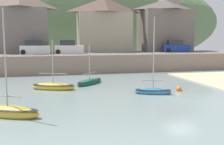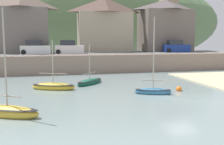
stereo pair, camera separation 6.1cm
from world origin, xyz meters
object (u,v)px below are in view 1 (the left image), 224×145
(sailboat_far_left, at_px, (8,111))
(rowboat_small_beached, at_px, (53,86))
(waterfront_building_left, at_px, (22,22))
(sailboat_blue_trim, at_px, (90,82))
(parked_car_near_slipway, at_px, (35,48))
(waterfront_building_right, at_px, (165,25))
(parked_car_by_wall, at_px, (69,48))
(parked_car_end_of_row, at_px, (176,47))
(church_with_spire, at_px, (168,10))
(dinghy_open_wooden, at_px, (153,91))
(mooring_buoy, at_px, (179,89))
(waterfront_building_centre, at_px, (104,24))

(sailboat_far_left, distance_m, rowboat_small_beached, 8.64)
(waterfront_building_left, bearing_deg, sailboat_blue_trim, -65.67)
(parked_car_near_slipway, bearing_deg, waterfront_building_right, 16.36)
(sailboat_far_left, relative_size, rowboat_small_beached, 1.41)
(sailboat_blue_trim, distance_m, parked_car_by_wall, 12.97)
(parked_car_near_slipway, bearing_deg, parked_car_by_wall, 4.59)
(sailboat_far_left, bearing_deg, parked_car_end_of_row, 73.64)
(rowboat_small_beached, height_order, parked_car_near_slipway, rowboat_small_beached)
(church_with_spire, bearing_deg, dinghy_open_wooden, -117.11)
(sailboat_blue_trim, height_order, parked_car_by_wall, parked_car_by_wall)
(parked_car_by_wall, relative_size, mooring_buoy, 8.33)
(church_with_spire, distance_m, sailboat_far_left, 41.11)
(church_with_spire, height_order, parked_car_near_slipway, church_with_spire)
(church_with_spire, distance_m, rowboat_small_beached, 33.37)
(waterfront_building_centre, relative_size, parked_car_by_wall, 2.11)
(sailboat_blue_trim, bearing_deg, rowboat_small_beached, 160.82)
(waterfront_building_right, bearing_deg, waterfront_building_left, -180.00)
(waterfront_building_centre, xyz_separation_m, mooring_buoy, (1.95, -22.57, -6.73))
(waterfront_building_left, xyz_separation_m, rowboat_small_beached, (4.05, -19.18, -6.78))
(waterfront_building_centre, bearing_deg, parked_car_near_slipway, -157.55)
(rowboat_small_beached, distance_m, parked_car_near_slipway, 15.11)
(waterfront_building_centre, relative_size, waterfront_building_right, 1.02)
(mooring_buoy, bearing_deg, waterfront_building_centre, 94.93)
(sailboat_far_left, bearing_deg, parked_car_near_slipway, 116.05)
(parked_car_end_of_row, bearing_deg, mooring_buoy, -110.26)
(church_with_spire, relative_size, parked_car_by_wall, 3.41)
(waterfront_building_left, height_order, parked_car_end_of_row, waterfront_building_left)
(waterfront_building_right, height_order, mooring_buoy, waterfront_building_right)
(parked_car_near_slipway, bearing_deg, dinghy_open_wooden, -57.02)
(dinghy_open_wooden, relative_size, rowboat_small_beached, 1.40)
(waterfront_building_right, bearing_deg, parked_car_near_slipway, -168.23)
(waterfront_building_left, bearing_deg, parked_car_end_of_row, -10.82)
(waterfront_building_right, relative_size, parked_car_by_wall, 2.07)
(waterfront_building_centre, bearing_deg, waterfront_building_left, -180.00)
(waterfront_building_left, height_order, church_with_spire, church_with_spire)
(parked_car_near_slipway, bearing_deg, rowboat_small_beached, -77.42)
(church_with_spire, bearing_deg, sailboat_far_left, -128.42)
(waterfront_building_centre, height_order, sailboat_far_left, waterfront_building_centre)
(waterfront_building_centre, height_order, parked_car_end_of_row, waterfront_building_centre)
(waterfront_building_left, bearing_deg, rowboat_small_beached, -78.08)
(church_with_spire, height_order, dinghy_open_wooden, church_with_spire)
(parked_car_near_slipway, distance_m, mooring_buoy, 22.37)
(church_with_spire, bearing_deg, parked_car_end_of_row, -106.42)
(parked_car_near_slipway, bearing_deg, mooring_buoy, -50.02)
(dinghy_open_wooden, relative_size, sailboat_far_left, 0.99)
(sailboat_blue_trim, relative_size, rowboat_small_beached, 0.90)
(church_with_spire, height_order, parked_car_by_wall, church_with_spire)
(church_with_spire, xyz_separation_m, rowboat_small_beached, (-22.01, -23.18, -9.58))
(waterfront_building_left, xyz_separation_m, waterfront_building_right, (23.60, 0.00, -0.19))
(waterfront_building_right, xyz_separation_m, dinghy_open_wooden, (-11.48, -23.23, -6.58))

